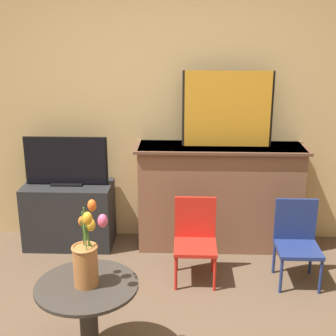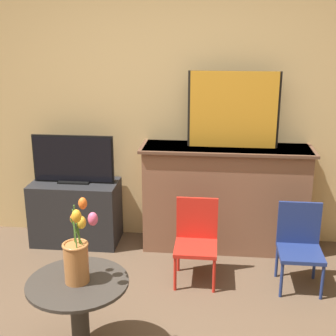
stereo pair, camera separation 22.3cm
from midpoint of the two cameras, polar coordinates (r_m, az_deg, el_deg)
The scene contains 9 objects.
wall_back at distance 4.27m, azimuth 2.27°, elevation 8.66°, with size 8.00×0.06×2.70m.
fireplace_mantel at distance 4.26m, azimuth 8.43°, elevation -3.49°, with size 1.50×0.43×0.95m.
painting at distance 4.06m, azimuth 9.56°, elevation 6.99°, with size 0.78×0.03×0.65m.
tv_stand at distance 4.46m, azimuth -9.72°, elevation -5.33°, with size 0.80×0.42×0.59m.
tv_monitor at distance 4.29m, azimuth -10.05°, elevation 0.96°, with size 0.75×0.12×0.44m.
chair_red at distance 3.77m, azimuth 5.18°, elevation -8.40°, with size 0.33×0.33×0.66m.
chair_blue at distance 3.85m, azimuth 17.38°, elevation -8.66°, with size 0.33×0.33×0.66m.
side_table at distance 2.96m, azimuth -8.55°, elevation -16.66°, with size 0.60×0.60×0.54m.
vase_tulips at distance 2.77m, azimuth -8.72°, elevation -10.43°, with size 0.21×0.20×0.51m.
Camera 2 is at (0.39, -2.07, 1.99)m, focal length 50.00 mm.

